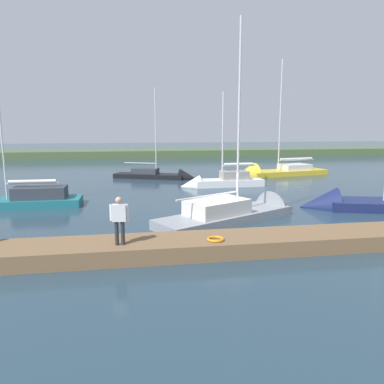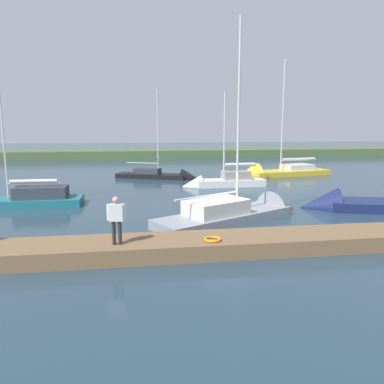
# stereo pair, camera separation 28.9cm
# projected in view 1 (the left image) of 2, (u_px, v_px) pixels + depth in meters

# --- Properties ---
(ground_plane) EXTENTS (200.00, 200.00, 0.00)m
(ground_plane) POSITION_uv_depth(u_px,v_px,m) (226.00, 222.00, 18.98)
(ground_plane) COLOR #263D4C
(far_shoreline) EXTENTS (180.00, 8.00, 2.40)m
(far_shoreline) POSITION_uv_depth(u_px,v_px,m) (160.00, 157.00, 60.98)
(far_shoreline) COLOR #4C603D
(far_shoreline) RESTS_ON ground_plane
(dock_pier) EXTENTS (26.13, 2.17, 0.62)m
(dock_pier) POSITION_uv_depth(u_px,v_px,m) (255.00, 243.00, 14.58)
(dock_pier) COLOR brown
(dock_pier) RESTS_ON ground_plane
(life_ring_buoy) EXTENTS (0.66, 0.66, 0.10)m
(life_ring_buoy) POSITION_uv_depth(u_px,v_px,m) (215.00, 239.00, 13.82)
(life_ring_buoy) COLOR orange
(life_ring_buoy) RESTS_ON dock_pier
(sailboat_far_right) EXTENTS (6.98, 2.00, 8.45)m
(sailboat_far_right) POSITION_uv_depth(u_px,v_px,m) (218.00, 184.00, 30.41)
(sailboat_far_right) COLOR white
(sailboat_far_right) RESTS_ON ground_plane
(sailboat_behind_pier) EXTENTS (9.37, 6.45, 11.18)m
(sailboat_behind_pier) POSITION_uv_depth(u_px,v_px,m) (247.00, 213.00, 19.91)
(sailboat_behind_pier) COLOR gray
(sailboat_behind_pier) RESTS_ON ground_plane
(sailboat_mid_channel) EXTENTS (8.08, 4.59, 9.22)m
(sailboat_mid_channel) POSITION_uv_depth(u_px,v_px,m) (162.00, 177.00, 34.98)
(sailboat_mid_channel) COLOR black
(sailboat_mid_channel) RESTS_ON ground_plane
(sailboat_near_dock) EXTENTS (9.90, 4.90, 10.65)m
(sailboat_near_dock) POSITION_uv_depth(u_px,v_px,m) (370.00, 207.00, 21.91)
(sailboat_near_dock) COLOR navy
(sailboat_near_dock) RESTS_ON ground_plane
(sailboat_far_left) EXTENTS (10.54, 4.56, 12.51)m
(sailboat_far_left) POSITION_uv_depth(u_px,v_px,m) (271.00, 174.00, 37.00)
(sailboat_far_left) COLOR gold
(sailboat_far_left) RESTS_ON ground_plane
(person_on_dock) EXTENTS (0.67, 0.25, 1.77)m
(person_on_dock) POSITION_uv_depth(u_px,v_px,m) (119.00, 217.00, 13.14)
(person_on_dock) COLOR #28282D
(person_on_dock) RESTS_ON dock_pier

